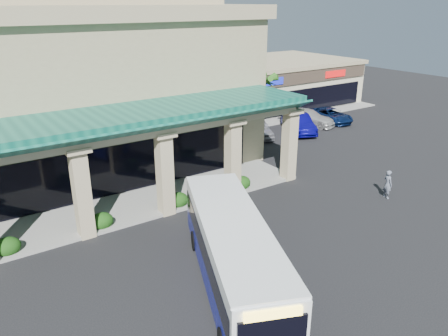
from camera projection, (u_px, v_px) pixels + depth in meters
ground at (268, 237)px, 21.98m from camera, size 110.00×110.00×0.00m
main_building at (16, 91)px, 28.10m from camera, size 30.80×14.80×11.35m
arcade at (61, 176)px, 22.00m from camera, size 30.00×6.20×5.70m
strip_mall at (256, 83)px, 49.09m from camera, size 22.50×12.50×4.90m
palm_0 at (263, 109)px, 33.76m from camera, size 2.40×2.40×6.60m
palm_1 at (250, 105)px, 36.74m from camera, size 2.40×2.40×5.80m
broadleaf_tree at (199, 103)px, 39.73m from camera, size 2.60×2.60×4.81m
transit_bus at (233, 254)px, 17.65m from camera, size 6.44×10.91×3.01m
pedestrian at (388, 184)px, 26.04m from camera, size 0.58×0.73×1.76m
car_silver at (259, 128)px, 37.98m from camera, size 3.23×4.77×1.51m
car_white at (299, 123)px, 39.18m from camera, size 3.72×5.40×1.69m
car_red at (308, 117)px, 41.51m from camera, size 4.05×5.64×1.52m
car_gray at (331, 115)px, 42.66m from camera, size 2.65×5.02×1.35m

